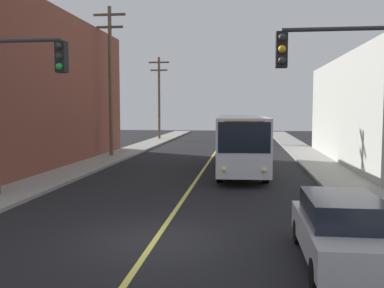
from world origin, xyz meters
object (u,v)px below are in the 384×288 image
at_px(traffic_signal_left_corner, 5,89).
at_px(traffic_signal_right_corner, 352,85).
at_px(utility_pole_mid, 110,75).
at_px(utility_pole_far, 159,94).
at_px(city_bus, 241,140).
at_px(parked_car_silver, 342,229).

relative_size(traffic_signal_left_corner, traffic_signal_right_corner, 1.00).
bearing_deg(utility_pole_mid, utility_pole_far, 90.03).
distance_m(city_bus, traffic_signal_right_corner, 13.32).
relative_size(city_bus, traffic_signal_left_corner, 2.04).
bearing_deg(traffic_signal_left_corner, utility_pole_far, 93.42).
distance_m(utility_pole_mid, traffic_signal_left_corner, 17.97).
bearing_deg(parked_car_silver, utility_pole_mid, 120.32).
relative_size(city_bus, traffic_signal_right_corner, 2.04).
xyz_separation_m(parked_car_silver, traffic_signal_left_corner, (-10.11, 3.20, 3.46)).
height_order(parked_car_silver, traffic_signal_right_corner, traffic_signal_right_corner).
xyz_separation_m(utility_pole_far, traffic_signal_left_corner, (2.14, -35.90, -1.07)).
bearing_deg(utility_pole_far, parked_car_silver, -72.60).
bearing_deg(traffic_signal_right_corner, traffic_signal_left_corner, 175.65).
bearing_deg(parked_car_silver, utility_pole_far, 107.40).
relative_size(city_bus, utility_pole_mid, 1.11).
bearing_deg(utility_pole_mid, traffic_signal_right_corner, -55.09).
bearing_deg(utility_pole_far, traffic_signal_right_corner, -70.55).
height_order(utility_pole_mid, traffic_signal_left_corner, utility_pole_mid).
bearing_deg(utility_pole_far, traffic_signal_left_corner, -86.58).
xyz_separation_m(utility_pole_mid, traffic_signal_right_corner, (12.96, -18.57, -1.86)).
relative_size(parked_car_silver, utility_pole_far, 0.47).
xyz_separation_m(utility_pole_far, traffic_signal_right_corner, (12.97, -36.72, -1.07)).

